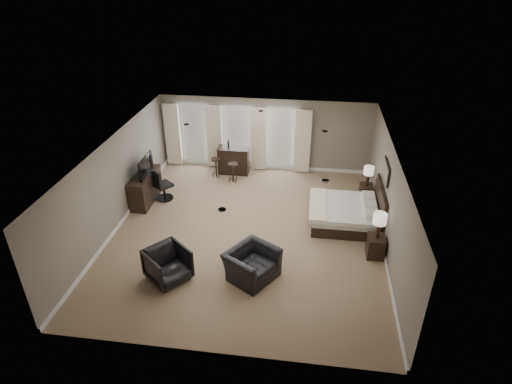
# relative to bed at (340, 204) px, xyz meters

# --- Properties ---
(room) EXTENTS (7.60, 8.60, 2.64)m
(room) POSITION_rel_bed_xyz_m (-2.58, -0.85, 0.68)
(room) COLOR #856E54
(room) RESTS_ON ground
(window_bay) EXTENTS (5.25, 0.20, 2.30)m
(window_bay) POSITION_rel_bed_xyz_m (-3.58, 3.26, 0.58)
(window_bay) COLOR silver
(window_bay) RESTS_ON room
(bed) EXTENTS (1.94, 1.86, 1.24)m
(bed) POSITION_rel_bed_xyz_m (0.00, 0.00, 0.00)
(bed) COLOR silver
(bed) RESTS_ON ground
(nightstand_near) EXTENTS (0.43, 0.52, 0.57)m
(nightstand_near) POSITION_rel_bed_xyz_m (0.89, -1.45, -0.33)
(nightstand_near) COLOR black
(nightstand_near) RESTS_ON ground
(nightstand_far) EXTENTS (0.40, 0.49, 0.54)m
(nightstand_far) POSITION_rel_bed_xyz_m (0.89, 1.45, -0.35)
(nightstand_far) COLOR black
(nightstand_far) RESTS_ON ground
(lamp_near) EXTENTS (0.34, 0.34, 0.71)m
(lamp_near) POSITION_rel_bed_xyz_m (0.89, -1.45, 0.31)
(lamp_near) COLOR beige
(lamp_near) RESTS_ON nightstand_near
(lamp_far) EXTENTS (0.31, 0.31, 0.65)m
(lamp_far) POSITION_rel_bed_xyz_m (0.89, 1.45, 0.24)
(lamp_far) COLOR beige
(lamp_far) RESTS_ON nightstand_far
(wall_art) EXTENTS (0.04, 0.96, 0.56)m
(wall_art) POSITION_rel_bed_xyz_m (1.12, 0.00, 1.13)
(wall_art) COLOR slate
(wall_art) RESTS_ON room
(dresser) EXTENTS (0.52, 1.60, 0.93)m
(dresser) POSITION_rel_bed_xyz_m (-6.03, 0.47, -0.15)
(dresser) COLOR black
(dresser) RESTS_ON ground
(tv) EXTENTS (0.61, 1.06, 0.14)m
(tv) POSITION_rel_bed_xyz_m (-6.03, 0.47, 0.38)
(tv) COLOR black
(tv) RESTS_ON dresser
(armchair_near) EXTENTS (1.26, 1.38, 1.01)m
(armchair_near) POSITION_rel_bed_xyz_m (-2.17, -2.72, -0.11)
(armchair_near) COLOR black
(armchair_near) RESTS_ON ground
(armchair_far) EXTENTS (1.24, 1.24, 0.94)m
(armchair_far) POSITION_rel_bed_xyz_m (-4.15, -3.08, -0.15)
(armchair_far) COLOR black
(armchair_far) RESTS_ON ground
(bar_counter) EXTENTS (1.12, 0.58, 0.97)m
(bar_counter) POSITION_rel_bed_xyz_m (-3.63, 2.84, -0.13)
(bar_counter) COLOR black
(bar_counter) RESTS_ON ground
(bar_stool_left) EXTENTS (0.34, 0.34, 0.70)m
(bar_stool_left) POSITION_rel_bed_xyz_m (-4.19, 2.45, -0.27)
(bar_stool_left) COLOR black
(bar_stool_left) RESTS_ON ground
(bar_stool_right) EXTENTS (0.44, 0.44, 0.70)m
(bar_stool_right) POSITION_rel_bed_xyz_m (-3.53, 2.13, -0.27)
(bar_stool_right) COLOR black
(bar_stool_right) RESTS_ON ground
(desk_chair) EXTENTS (0.76, 0.76, 1.06)m
(desk_chair) POSITION_rel_bed_xyz_m (-5.50, 0.66, -0.09)
(desk_chair) COLOR black
(desk_chair) RESTS_ON ground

